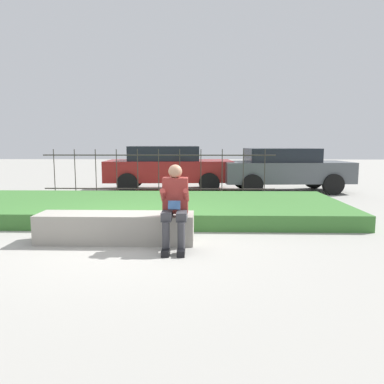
# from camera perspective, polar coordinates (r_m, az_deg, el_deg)

# --- Properties ---
(ground_plane) EXTENTS (60.00, 60.00, 0.00)m
(ground_plane) POSITION_cam_1_polar(r_m,az_deg,el_deg) (6.20, -10.10, -7.49)
(ground_plane) COLOR #9E9B93
(stone_bench) EXTENTS (2.50, 0.60, 0.47)m
(stone_bench) POSITION_cam_1_polar(r_m,az_deg,el_deg) (6.18, -11.50, -5.58)
(stone_bench) COLOR gray
(stone_bench) RESTS_ON ground_plane
(person_seated_reader) EXTENTS (0.42, 0.73, 1.27)m
(person_seated_reader) POSITION_cam_1_polar(r_m,az_deg,el_deg) (5.61, -2.62, -1.70)
(person_seated_reader) COLOR black
(person_seated_reader) RESTS_ON ground_plane
(grass_berm) EXTENTS (8.61, 3.42, 0.30)m
(grass_berm) POSITION_cam_1_polar(r_m,az_deg,el_deg) (8.48, -6.86, -2.31)
(grass_berm) COLOR #3D7533
(grass_berm) RESTS_ON ground_plane
(iron_fence) EXTENTS (6.61, 0.03, 1.41)m
(iron_fence) POSITION_cam_1_polar(r_m,az_deg,el_deg) (10.70, -5.10, 2.94)
(iron_fence) COLOR #332D28
(iron_fence) RESTS_ON ground_plane
(car_parked_right) EXTENTS (4.15, 2.06, 1.41)m
(car_parked_right) POSITION_cam_1_polar(r_m,az_deg,el_deg) (12.55, 13.90, 3.50)
(car_parked_right) COLOR #4C5156
(car_parked_right) RESTS_ON ground_plane
(car_parked_center) EXTENTS (4.23, 2.14, 1.48)m
(car_parked_center) POSITION_cam_1_polar(r_m,az_deg,el_deg) (12.61, -3.67, 3.86)
(car_parked_center) COLOR maroon
(car_parked_center) RESTS_ON ground_plane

